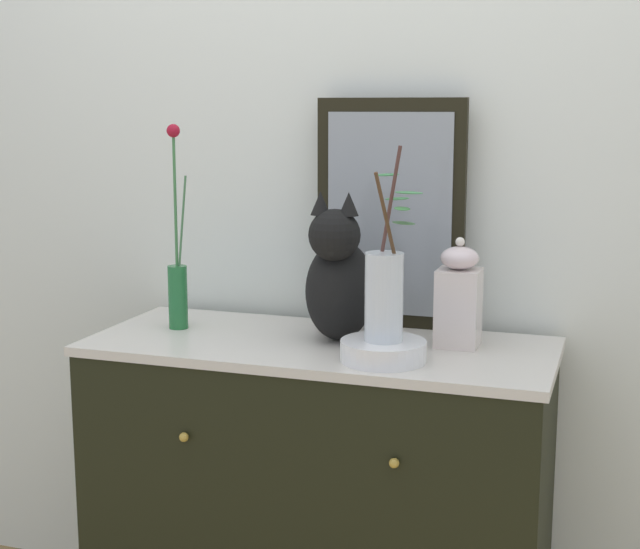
{
  "coord_description": "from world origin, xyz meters",
  "views": [
    {
      "loc": [
        0.75,
        -2.24,
        1.52
      ],
      "look_at": [
        0.0,
        0.0,
        1.09
      ],
      "focal_mm": 52.01,
      "sensor_mm": 36.0,
      "label": 1
    }
  ],
  "objects_px": {
    "mirror_leaning": "(390,214)",
    "bowl_porcelain": "(383,351)",
    "jar_lidded_porcelain": "(459,298)",
    "sideboard": "(320,505)",
    "vase_glass_clear": "(385,292)",
    "vase_slim_green": "(178,279)",
    "cat_sitting": "(339,280)"
  },
  "relations": [
    {
      "from": "sideboard",
      "to": "vase_glass_clear",
      "type": "height_order",
      "value": "vase_glass_clear"
    },
    {
      "from": "jar_lidded_porcelain",
      "to": "sideboard",
      "type": "bearing_deg",
      "value": -167.93
    },
    {
      "from": "vase_glass_clear",
      "to": "jar_lidded_porcelain",
      "type": "bearing_deg",
      "value": 54.39
    },
    {
      "from": "vase_slim_green",
      "to": "bowl_porcelain",
      "type": "bearing_deg",
      "value": -13.34
    },
    {
      "from": "mirror_leaning",
      "to": "jar_lidded_porcelain",
      "type": "bearing_deg",
      "value": -35.69
    },
    {
      "from": "mirror_leaning",
      "to": "jar_lidded_porcelain",
      "type": "xyz_separation_m",
      "value": [
        0.22,
        -0.16,
        -0.19
      ]
    },
    {
      "from": "mirror_leaning",
      "to": "bowl_porcelain",
      "type": "relative_size",
      "value": 3.01
    },
    {
      "from": "cat_sitting",
      "to": "jar_lidded_porcelain",
      "type": "xyz_separation_m",
      "value": [
        0.31,
        0.04,
        -0.04
      ]
    },
    {
      "from": "vase_glass_clear",
      "to": "mirror_leaning",
      "type": "bearing_deg",
      "value": 102.5
    },
    {
      "from": "jar_lidded_porcelain",
      "to": "bowl_porcelain",
      "type": "bearing_deg",
      "value": -125.91
    },
    {
      "from": "sideboard",
      "to": "mirror_leaning",
      "type": "height_order",
      "value": "mirror_leaning"
    },
    {
      "from": "mirror_leaning",
      "to": "vase_glass_clear",
      "type": "distance_m",
      "value": 0.4
    },
    {
      "from": "mirror_leaning",
      "to": "bowl_porcelain",
      "type": "height_order",
      "value": "mirror_leaning"
    },
    {
      "from": "vase_glass_clear",
      "to": "vase_slim_green",
      "type": "bearing_deg",
      "value": 166.69
    },
    {
      "from": "sideboard",
      "to": "bowl_porcelain",
      "type": "relative_size",
      "value": 5.81
    },
    {
      "from": "bowl_porcelain",
      "to": "vase_slim_green",
      "type": "bearing_deg",
      "value": 166.66
    },
    {
      "from": "sideboard",
      "to": "jar_lidded_porcelain",
      "type": "distance_m",
      "value": 0.68
    },
    {
      "from": "mirror_leaning",
      "to": "vase_slim_green",
      "type": "xyz_separation_m",
      "value": [
        -0.55,
        -0.21,
        -0.18
      ]
    },
    {
      "from": "vase_slim_green",
      "to": "jar_lidded_porcelain",
      "type": "relative_size",
      "value": 1.99
    },
    {
      "from": "sideboard",
      "to": "mirror_leaning",
      "type": "xyz_separation_m",
      "value": [
        0.13,
        0.24,
        0.77
      ]
    },
    {
      "from": "cat_sitting",
      "to": "vase_glass_clear",
      "type": "height_order",
      "value": "vase_glass_clear"
    },
    {
      "from": "sideboard",
      "to": "vase_glass_clear",
      "type": "bearing_deg",
      "value": -31.54
    },
    {
      "from": "mirror_leaning",
      "to": "cat_sitting",
      "type": "relative_size",
      "value": 1.41
    },
    {
      "from": "bowl_porcelain",
      "to": "sideboard",
      "type": "bearing_deg",
      "value": 148.27
    },
    {
      "from": "cat_sitting",
      "to": "bowl_porcelain",
      "type": "height_order",
      "value": "cat_sitting"
    },
    {
      "from": "vase_slim_green",
      "to": "vase_glass_clear",
      "type": "relative_size",
      "value": 1.2
    },
    {
      "from": "bowl_porcelain",
      "to": "mirror_leaning",
      "type": "bearing_deg",
      "value": 102.26
    },
    {
      "from": "mirror_leaning",
      "to": "sideboard",
      "type": "bearing_deg",
      "value": -118.01
    },
    {
      "from": "cat_sitting",
      "to": "sideboard",
      "type": "bearing_deg",
      "value": -138.35
    },
    {
      "from": "jar_lidded_porcelain",
      "to": "vase_slim_green",
      "type": "bearing_deg",
      "value": -176.14
    },
    {
      "from": "sideboard",
      "to": "bowl_porcelain",
      "type": "xyz_separation_m",
      "value": [
        0.2,
        -0.13,
        0.48
      ]
    },
    {
      "from": "mirror_leaning",
      "to": "vase_glass_clear",
      "type": "xyz_separation_m",
      "value": [
        0.08,
        -0.36,
        -0.14
      ]
    }
  ]
}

